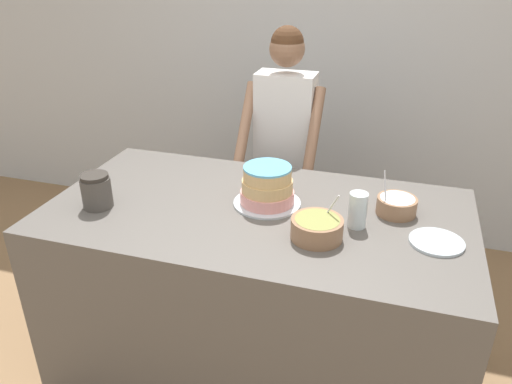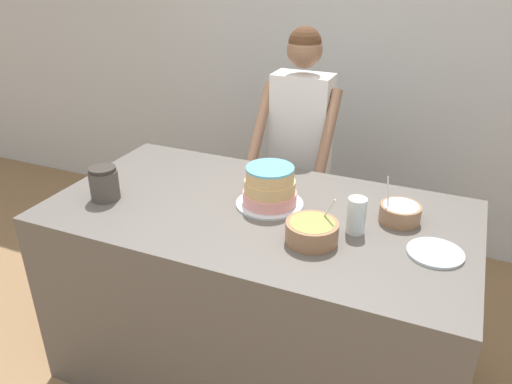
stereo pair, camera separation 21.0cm
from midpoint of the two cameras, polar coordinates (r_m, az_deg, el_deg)
wall_back at (r=3.53m, az=12.64°, el=14.81°), size 10.00×0.05×2.60m
counter at (r=2.45m, az=2.72°, el=-11.59°), size 1.86×0.99×0.92m
person_baker at (r=2.88m, az=7.21°, el=6.21°), size 0.45×0.43×1.59m
cake at (r=2.20m, az=4.32°, el=0.42°), size 0.30×0.30×0.18m
frosting_bowl_white at (r=2.20m, az=18.81°, el=-2.30°), size 0.17×0.17×0.20m
frosting_bowl_olive at (r=1.97m, az=9.47°, el=-4.50°), size 0.21×0.21×0.18m
drinking_glass at (r=2.05m, az=14.31°, el=-2.70°), size 0.08×0.08×0.15m
ceramic_plate at (r=2.04m, az=22.65°, el=-6.53°), size 0.21×0.21×0.01m
stoneware_jar at (r=2.33m, az=-14.52°, el=0.89°), size 0.13×0.13×0.16m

